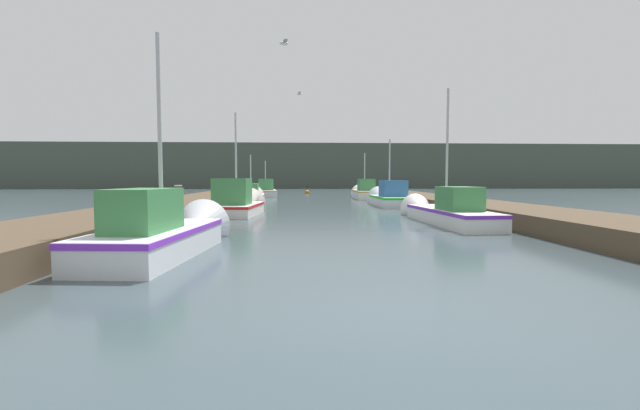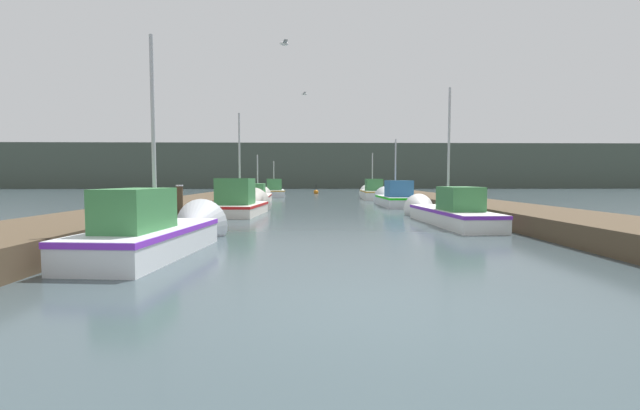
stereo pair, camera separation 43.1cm
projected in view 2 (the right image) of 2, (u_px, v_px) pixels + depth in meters
ground_plane at (371, 311)px, 4.88m from camera, size 200.00×200.00×0.00m
dock_left at (191, 204)px, 20.67m from camera, size 2.90×40.00×0.53m
dock_right at (456, 204)px, 20.98m from camera, size 2.90×40.00×0.53m
distant_shore_ridge at (314, 167)px, 71.88m from camera, size 120.00×16.00×6.83m
fishing_boat_0 at (163, 231)px, 8.93m from camera, size 1.91×5.03×4.75m
fishing_boat_1 at (445, 211)px, 14.56m from camera, size 1.55×6.36×4.86m
fishing_boat_2 at (242, 204)px, 18.31m from camera, size 2.13×4.82×4.84m
fishing_boat_3 at (394, 198)px, 23.81m from camera, size 1.63×5.46×4.14m
fishing_boat_4 at (258, 196)px, 27.58m from camera, size 1.84×5.98×3.53m
fishing_boat_5 at (372, 192)px, 32.18m from camera, size 1.70×6.42×3.78m
fishing_boat_6 at (274, 191)px, 36.63m from camera, size 2.19×5.75×3.50m
mooring_piling_0 at (249, 191)px, 30.05m from camera, size 0.24×0.24×1.30m
mooring_piling_1 at (180, 205)px, 13.77m from camera, size 0.23×0.23×1.30m
channel_buoy at (316, 192)px, 42.51m from camera, size 0.48×0.48×0.98m
seagull_lead at (284, 44)px, 13.65m from camera, size 0.31×0.56×0.12m
seagull_1 at (304, 94)px, 22.09m from camera, size 0.30×0.56×0.12m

